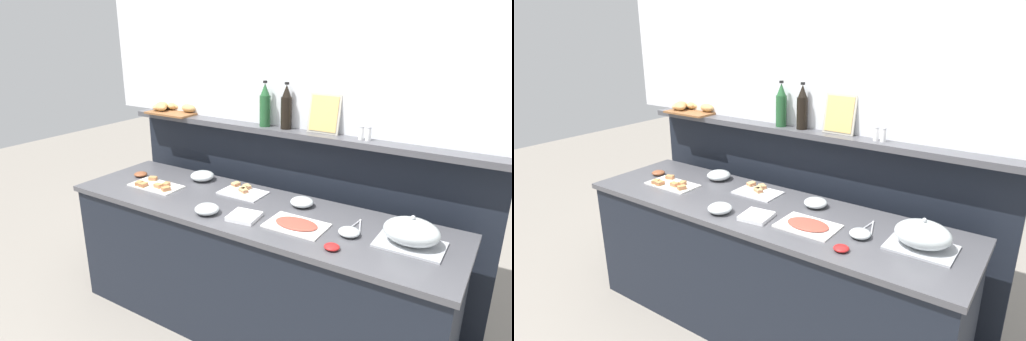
% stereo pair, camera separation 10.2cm
% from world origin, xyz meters
% --- Properties ---
extents(ground_plane, '(12.00, 12.00, 0.00)m').
position_xyz_m(ground_plane, '(0.00, 0.60, 0.00)').
color(ground_plane, gray).
extents(buffet_counter, '(2.53, 0.73, 0.88)m').
position_xyz_m(buffet_counter, '(0.00, 0.00, 0.44)').
color(buffet_counter, black).
rests_on(buffet_counter, ground_plane).
extents(back_ledge_unit, '(2.74, 0.22, 1.29)m').
position_xyz_m(back_ledge_unit, '(0.00, 0.54, 0.68)').
color(back_ledge_unit, black).
rests_on(back_ledge_unit, ground_plane).
extents(upper_wall_panel, '(3.34, 0.08, 1.31)m').
position_xyz_m(upper_wall_panel, '(0.00, 0.56, 1.94)').
color(upper_wall_panel, white).
rests_on(upper_wall_panel, back_ledge_unit).
extents(sandwich_platter_rear, '(0.37, 0.20, 0.04)m').
position_xyz_m(sandwich_platter_rear, '(-0.76, -0.06, 0.89)').
color(sandwich_platter_rear, white).
rests_on(sandwich_platter_rear, buffet_counter).
extents(sandwich_platter_side, '(0.30, 0.21, 0.04)m').
position_xyz_m(sandwich_platter_side, '(-0.18, 0.18, 0.89)').
color(sandwich_platter_side, white).
rests_on(sandwich_platter_side, buffet_counter).
extents(cold_cuts_platter, '(0.34, 0.23, 0.02)m').
position_xyz_m(cold_cuts_platter, '(0.36, -0.09, 0.89)').
color(cold_cuts_platter, white).
rests_on(cold_cuts_platter, buffet_counter).
extents(serving_cloche, '(0.34, 0.24, 0.17)m').
position_xyz_m(serving_cloche, '(0.96, 0.03, 0.95)').
color(serving_cloche, '#B7BABF').
rests_on(serving_cloche, buffet_counter).
extents(glass_bowl_large, '(0.12, 0.12, 0.05)m').
position_xyz_m(glass_bowl_large, '(0.66, -0.04, 0.90)').
color(glass_bowl_large, silver).
rests_on(glass_bowl_large, buffet_counter).
extents(glass_bowl_medium, '(0.15, 0.15, 0.06)m').
position_xyz_m(glass_bowl_medium, '(0.26, 0.19, 0.91)').
color(glass_bowl_medium, silver).
rests_on(glass_bowl_medium, buffet_counter).
extents(glass_bowl_small, '(0.15, 0.15, 0.06)m').
position_xyz_m(glass_bowl_small, '(-0.17, -0.22, 0.91)').
color(glass_bowl_small, silver).
rests_on(glass_bowl_small, buffet_counter).
extents(glass_bowl_extra, '(0.17, 0.17, 0.07)m').
position_xyz_m(glass_bowl_extra, '(-0.57, 0.23, 0.91)').
color(glass_bowl_extra, silver).
rests_on(glass_bowl_extra, buffet_counter).
extents(condiment_bowl_cream, '(0.10, 0.10, 0.03)m').
position_xyz_m(condiment_bowl_cream, '(-1.02, 0.04, 0.90)').
color(condiment_bowl_cream, brown).
rests_on(condiment_bowl_cream, buffet_counter).
extents(condiment_bowl_dark, '(0.08, 0.08, 0.03)m').
position_xyz_m(condiment_bowl_dark, '(0.64, -0.23, 0.90)').
color(condiment_bowl_dark, red).
rests_on(condiment_bowl_dark, buffet_counter).
extents(serving_tongs, '(0.08, 0.19, 0.01)m').
position_xyz_m(serving_tongs, '(0.66, 0.10, 0.89)').
color(serving_tongs, '#B7BABF').
rests_on(serving_tongs, buffet_counter).
extents(napkin_stack, '(0.19, 0.19, 0.02)m').
position_xyz_m(napkin_stack, '(0.06, -0.16, 0.89)').
color(napkin_stack, white).
rests_on(napkin_stack, buffet_counter).
extents(wine_bottle_green, '(0.08, 0.08, 0.32)m').
position_xyz_m(wine_bottle_green, '(-0.19, 0.47, 1.43)').
color(wine_bottle_green, '#23562D').
rests_on(wine_bottle_green, back_ledge_unit).
extents(wine_bottle_dark, '(0.08, 0.08, 0.32)m').
position_xyz_m(wine_bottle_dark, '(-0.02, 0.48, 1.43)').
color(wine_bottle_dark, black).
rests_on(wine_bottle_dark, back_ledge_unit).
extents(salt_shaker, '(0.03, 0.03, 0.09)m').
position_xyz_m(salt_shaker, '(0.51, 0.46, 1.33)').
color(salt_shaker, white).
rests_on(salt_shaker, back_ledge_unit).
extents(pepper_shaker, '(0.03, 0.03, 0.09)m').
position_xyz_m(pepper_shaker, '(0.56, 0.46, 1.33)').
color(pepper_shaker, white).
rests_on(pepper_shaker, back_ledge_unit).
extents(bread_basket, '(0.41, 0.29, 0.08)m').
position_xyz_m(bread_basket, '(-1.07, 0.49, 1.32)').
color(bread_basket, brown).
rests_on(bread_basket, back_ledge_unit).
extents(framed_picture, '(0.22, 0.06, 0.26)m').
position_xyz_m(framed_picture, '(0.25, 0.50, 1.42)').
color(framed_picture, '#B2AD9E').
rests_on(framed_picture, back_ledge_unit).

